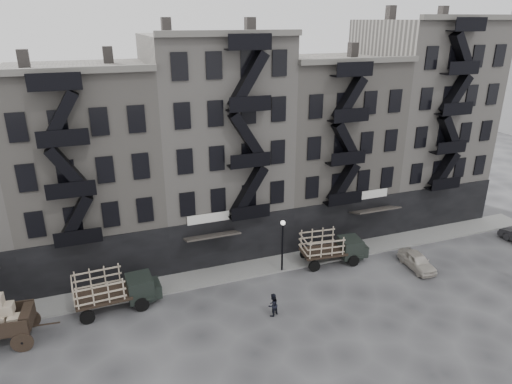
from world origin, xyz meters
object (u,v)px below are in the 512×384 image
object	(u,v)px
car_east	(417,261)
pedestrian_mid	(273,305)
stake_truck_west	(115,288)
stake_truck_east	(332,245)

from	to	relation	value
car_east	pedestrian_mid	bearing A→B (deg)	-168.61
stake_truck_west	car_east	size ratio (longest dim) A/B	1.53
pedestrian_mid	stake_truck_east	bearing A→B (deg)	-170.89
stake_truck_east	car_east	size ratio (longest dim) A/B	1.48
stake_truck_west	pedestrian_mid	size ratio (longest dim) A/B	3.49
stake_truck_west	stake_truck_east	size ratio (longest dim) A/B	1.03
car_east	stake_truck_east	bearing A→B (deg)	155.42
stake_truck_west	stake_truck_east	xyz separation A→B (m)	(16.44, 0.43, -0.07)
stake_truck_east	car_east	xyz separation A→B (m)	(5.74, -3.08, -0.87)
stake_truck_east	pedestrian_mid	distance (m)	8.51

